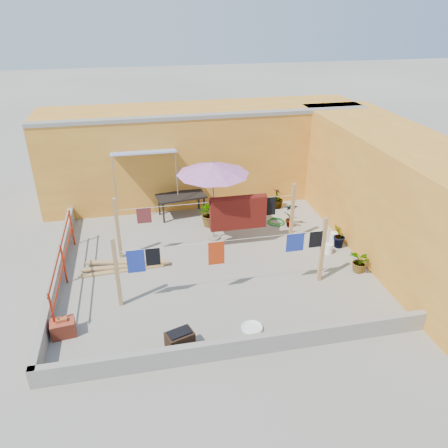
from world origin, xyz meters
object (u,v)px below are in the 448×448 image
Objects in this scene: outdoor_table at (181,197)px; plant_back_a at (210,213)px; brick_stack at (63,328)px; brazier at (180,341)px; patio_umbrella at (213,169)px; green_hose at (276,222)px; white_basin at (252,328)px; water_jug_b at (334,237)px; water_jug_a at (329,249)px.

outdoor_table is 1.95× the size of plant_back_a.
brazier reaches higher than brick_stack.
brick_stack is at bearing -138.14° from patio_umbrella.
plant_back_a is at bearing -47.63° from outdoor_table.
outdoor_table is at bearing 158.31° from green_hose.
water_jug_b reaches higher than white_basin.
water_jug_b is (3.38, 3.25, 0.12)m from white_basin.
plant_back_a is (0.05, 0.90, -1.80)m from patio_umbrella.
patio_umbrella is 1.62× the size of outdoor_table.
white_basin is at bearing -82.15° from outdoor_table.
water_jug_a is (6.98, 2.02, -0.04)m from brick_stack.
brick_stack reaches higher than water_jug_b.
brick_stack is 7.39m from green_hose.
water_jug_b is at bearing 19.31° from brick_stack.
brazier reaches higher than white_basin.
white_basin is 1.37× the size of water_jug_a.
patio_umbrella is 4.73m from white_basin.
outdoor_table is at bearing 112.88° from patio_umbrella.
water_jug_b is at bearing -50.55° from green_hose.
outdoor_table is 3.20m from green_hose.
white_basin is (4.02, -0.66, -0.15)m from brick_stack.
white_basin is at bearing -137.90° from water_jug_a.
water_jug_b is at bearing -15.27° from patio_umbrella.
brick_stack is 0.96× the size of green_hose.
water_jug_a is at bearing -67.86° from green_hose.
brazier reaches higher than green_hose.
outdoor_table is 4.64× the size of water_jug_b.
outdoor_table is at bearing 132.37° from plant_back_a.
patio_umbrella is 5.66× the size of white_basin.
water_jug_a is 0.41× the size of plant_back_a.
plant_back_a reaches higher than brick_stack.
brazier is at bearing -106.40° from plant_back_a.
green_hose is at bearing 54.13° from brazier.
water_jug_b is at bearing 35.56° from brazier.
brick_stack is 0.87× the size of brazier.
brick_stack is 7.84m from water_jug_b.
outdoor_table is 1.21m from plant_back_a.
outdoor_table is 5.04m from water_jug_b.
water_jug_a is at bearing 42.10° from white_basin.
outdoor_table reaches higher than brick_stack.
plant_back_a is (-2.12, 0.28, 0.39)m from green_hose.
water_jug_b is at bearing 43.89° from white_basin.
brazier reaches higher than water_jug_a.
patio_umbrella is 2.01m from plant_back_a.
patio_umbrella is 3.16× the size of plant_back_a.
white_basin is 1.33× the size of water_jug_b.
water_jug_a is (4.58, 3.00, -0.09)m from brazier.
plant_back_a is at bearing 151.56° from water_jug_b.
brick_stack is 1.53× the size of water_jug_b.
green_hose is 2.17m from plant_back_a.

